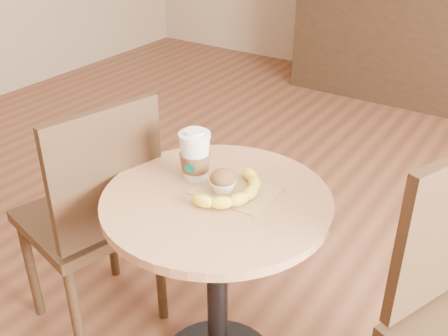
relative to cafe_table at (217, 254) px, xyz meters
name	(u,v)px	position (x,y,z in m)	size (l,w,h in m)	color
cafe_table	(217,254)	(0.00, 0.00, 0.00)	(0.70, 0.70, 0.75)	black
chair_left	(95,214)	(-0.49, -0.06, 0.00)	(0.52, 0.52, 0.98)	#372313
service_counter	(441,36)	(-0.07, 3.16, -0.01)	(2.30, 0.65, 1.04)	black
kraft_bag	(235,191)	(0.03, 0.06, 0.22)	(0.24, 0.18, 0.00)	#9F7C4D
coffee_cup	(195,157)	(-0.12, 0.06, 0.29)	(0.10, 0.10, 0.17)	silver
muffin	(223,181)	(0.00, 0.03, 0.26)	(0.08, 0.08, 0.07)	white
banana	(235,190)	(0.05, 0.03, 0.24)	(0.16, 0.28, 0.04)	yellow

